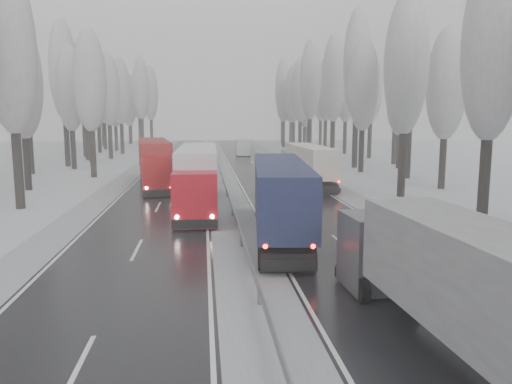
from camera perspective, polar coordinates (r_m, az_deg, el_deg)
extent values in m
plane|color=silver|center=(14.38, 2.23, -18.63)|extent=(260.00, 260.00, 0.00)
cube|color=black|center=(43.74, 3.40, -0.08)|extent=(7.50, 200.00, 0.03)
cube|color=black|center=(43.29, -10.45, -0.29)|extent=(7.50, 200.00, 0.03)
cube|color=#A9ABB1|center=(43.20, -3.49, -0.18)|extent=(3.00, 200.00, 0.04)
cube|color=#A9ABB1|center=(44.81, 9.65, 0.03)|extent=(2.40, 200.00, 0.04)
cube|color=#A9ABB1|center=(43.95, -16.89, -0.38)|extent=(2.40, 200.00, 0.04)
cube|color=slate|center=(43.11, -3.49, 0.58)|extent=(0.06, 200.00, 0.32)
cube|color=slate|center=(41.18, -3.36, -0.21)|extent=(0.12, 0.12, 0.60)
cube|color=slate|center=(72.95, -4.56, 3.60)|extent=(0.12, 0.12, 0.60)
cylinder|color=black|center=(33.20, 24.63, 1.26)|extent=(0.68, 0.68, 5.60)
ellipsoid|color=gray|center=(33.26, 25.51, 15.06)|extent=(3.60, 3.60, 11.45)
cylinder|color=black|center=(43.10, 16.35, 3.21)|extent=(0.68, 0.68, 5.62)
ellipsoid|color=gray|center=(43.15, 16.81, 13.88)|extent=(3.60, 3.60, 11.48)
cylinder|color=black|center=(49.04, 20.53, 3.22)|extent=(0.64, 0.64, 4.94)
ellipsoid|color=gray|center=(48.96, 20.97, 11.46)|extent=(3.60, 3.60, 10.09)
cylinder|color=black|center=(51.90, 16.41, 3.89)|extent=(0.66, 0.66, 5.32)
ellipsoid|color=gray|center=(51.88, 16.77, 12.29)|extent=(3.60, 3.60, 10.88)
cylinder|color=black|center=(56.40, 16.98, 4.72)|extent=(0.72, 0.72, 6.31)
ellipsoid|color=gray|center=(56.58, 17.39, 13.86)|extent=(3.60, 3.60, 12.90)
cylinder|color=black|center=(61.37, 11.94, 4.75)|extent=(0.67, 0.67, 5.38)
ellipsoid|color=gray|center=(61.36, 12.17, 11.92)|extent=(3.60, 3.60, 10.98)
cylinder|color=black|center=(67.29, 16.00, 4.59)|extent=(0.62, 0.62, 4.59)
ellipsoid|color=gray|center=(67.20, 16.23, 10.18)|extent=(3.60, 3.60, 9.39)
cylinder|color=black|center=(66.75, 11.25, 5.74)|extent=(0.76, 0.76, 6.95)
ellipsoid|color=gray|center=(67.03, 11.50, 14.24)|extent=(3.60, 3.60, 14.19)
cylinder|color=black|center=(72.82, 15.54, 5.67)|extent=(0.74, 0.74, 6.59)
ellipsoid|color=gray|center=(73.01, 15.84, 13.07)|extent=(3.60, 3.60, 13.46)
cylinder|color=black|center=(76.52, 8.73, 5.92)|extent=(0.72, 0.72, 6.37)
ellipsoid|color=gray|center=(76.65, 8.88, 12.73)|extent=(3.60, 3.60, 13.01)
cylinder|color=black|center=(82.42, 12.85, 5.85)|extent=(0.70, 0.70, 5.97)
ellipsoid|color=gray|center=(82.49, 13.05, 11.78)|extent=(3.60, 3.60, 12.20)
cylinder|color=black|center=(86.61, 6.14, 6.36)|extent=(0.74, 0.74, 6.65)
ellipsoid|color=gray|center=(86.78, 6.24, 12.65)|extent=(3.60, 3.60, 13.59)
cylinder|color=black|center=(92.30, 10.12, 6.25)|extent=(0.71, 0.71, 6.14)
ellipsoid|color=gray|center=(92.38, 10.26, 11.69)|extent=(3.60, 3.60, 12.54)
cylinder|color=black|center=(96.21, 5.04, 6.42)|extent=(0.71, 0.71, 6.05)
ellipsoid|color=gray|center=(96.28, 5.11, 11.57)|extent=(3.60, 3.60, 12.37)
cylinder|color=black|center=(101.39, 7.91, 6.54)|extent=(0.72, 0.72, 6.30)
ellipsoid|color=gray|center=(101.48, 8.02, 11.63)|extent=(3.60, 3.60, 12.87)
cylinder|color=black|center=(103.60, 4.28, 6.53)|extent=(0.70, 0.70, 5.88)
ellipsoid|color=gray|center=(103.65, 4.33, 11.17)|extent=(3.60, 3.60, 12.00)
cylinder|color=black|center=(108.14, 5.54, 6.32)|extent=(0.64, 0.64, 4.86)
ellipsoid|color=gray|center=(108.09, 5.59, 10.00)|extent=(3.60, 3.60, 9.92)
cylinder|color=black|center=(110.45, 3.15, 6.69)|extent=(0.70, 0.70, 5.98)
ellipsoid|color=gray|center=(110.50, 3.19, 11.12)|extent=(3.60, 3.60, 12.21)
cylinder|color=black|center=(116.17, 7.36, 6.77)|extent=(0.71, 0.71, 6.19)
ellipsoid|color=gray|center=(116.24, 7.44, 11.13)|extent=(3.60, 3.60, 12.64)
cylinder|color=black|center=(120.35, 3.02, 7.05)|extent=(0.75, 0.75, 6.86)
ellipsoid|color=gray|center=(120.50, 3.06, 11.71)|extent=(3.60, 3.60, 14.01)
cylinder|color=black|center=(125.58, 5.90, 6.78)|extent=(0.68, 0.68, 5.55)
ellipsoid|color=gray|center=(125.59, 5.96, 10.40)|extent=(3.60, 3.60, 11.33)
cylinder|color=black|center=(131.06, 3.03, 7.01)|extent=(0.71, 0.71, 6.09)
ellipsoid|color=gray|center=(131.12, 3.06, 10.81)|extent=(3.60, 3.60, 12.45)
cylinder|color=black|center=(135.48, 3.94, 6.92)|extent=(0.67, 0.67, 5.49)
ellipsoid|color=gray|center=(135.48, 3.98, 10.24)|extent=(3.60, 3.60, 11.21)
cylinder|color=black|center=(39.68, -25.55, 2.44)|extent=(0.69, 0.69, 5.83)
ellipsoid|color=gray|center=(39.79, -26.34, 14.45)|extent=(3.60, 3.60, 11.92)
cylinder|color=black|center=(49.64, -24.71, 3.09)|extent=(0.65, 0.65, 5.03)
ellipsoid|color=gray|center=(49.57, -25.24, 11.38)|extent=(3.60, 3.60, 10.28)
cylinder|color=black|center=(57.79, -18.14, 4.31)|extent=(0.67, 0.67, 5.44)
ellipsoid|color=gray|center=(57.80, -18.50, 12.01)|extent=(3.60, 3.60, 11.11)
cylinder|color=black|center=(63.71, -24.38, 4.46)|extent=(0.69, 0.69, 5.72)
ellipsoid|color=gray|center=(63.76, -24.84, 11.80)|extent=(3.60, 3.60, 11.69)
cylinder|color=black|center=(67.51, -20.15, 4.68)|extent=(0.66, 0.66, 5.23)
ellipsoid|color=gray|center=(67.49, -20.48, 11.01)|extent=(3.60, 3.60, 10.68)
cylinder|color=black|center=(71.79, -20.80, 5.40)|extent=(0.74, 0.74, 6.60)
ellipsoid|color=gray|center=(71.98, -21.21, 12.91)|extent=(3.60, 3.60, 13.49)
cylinder|color=black|center=(76.86, -18.34, 5.15)|extent=(0.65, 0.65, 5.16)
ellipsoid|color=gray|center=(76.83, -18.60, 10.64)|extent=(3.60, 3.60, 10.54)
cylinder|color=black|center=(81.04, -18.72, 5.51)|extent=(0.69, 0.69, 5.79)
ellipsoid|color=gray|center=(81.09, -19.01, 11.36)|extent=(3.60, 3.60, 11.84)
cylinder|color=black|center=(83.16, -16.30, 5.63)|extent=(0.68, 0.68, 5.64)
ellipsoid|color=gray|center=(83.19, -16.54, 11.19)|extent=(3.60, 3.60, 11.53)
cylinder|color=black|center=(88.03, -18.97, 5.95)|extent=(0.73, 0.73, 6.56)
ellipsoid|color=gray|center=(88.18, -19.28, 12.04)|extent=(3.60, 3.60, 13.40)
cylinder|color=black|center=(93.05, -15.06, 6.01)|extent=(0.69, 0.69, 5.79)
ellipsoid|color=gray|center=(93.09, -15.26, 11.10)|extent=(3.60, 3.60, 11.84)
cylinder|color=black|center=(97.81, -17.48, 6.26)|extent=(0.74, 0.74, 6.65)
ellipsoid|color=gray|center=(97.95, -17.73, 11.82)|extent=(3.60, 3.60, 13.58)
cylinder|color=black|center=(102.70, -15.69, 6.01)|extent=(0.65, 0.65, 5.12)
ellipsoid|color=gray|center=(102.67, -15.85, 10.08)|extent=(3.60, 3.60, 10.46)
cylinder|color=black|center=(107.13, -16.87, 6.24)|extent=(0.69, 0.69, 5.84)
ellipsoid|color=gray|center=(107.17, -17.07, 10.70)|extent=(3.60, 3.60, 11.92)
cylinder|color=black|center=(112.81, -12.85, 6.70)|extent=(0.74, 0.74, 6.67)
ellipsoid|color=gray|center=(112.94, -13.01, 11.54)|extent=(3.60, 3.60, 13.63)
cylinder|color=black|center=(118.16, -17.04, 6.53)|extent=(0.72, 0.72, 6.31)
ellipsoid|color=gray|center=(118.25, -17.24, 10.89)|extent=(3.60, 3.60, 12.88)
cylinder|color=black|center=(122.03, -11.85, 6.77)|extent=(0.72, 0.72, 6.29)
ellipsoid|color=gray|center=(122.11, -11.98, 10.98)|extent=(3.60, 3.60, 12.84)
cylinder|color=black|center=(126.70, -14.20, 6.43)|extent=(0.64, 0.64, 4.86)
ellipsoid|color=gray|center=(126.66, -14.32, 9.56)|extent=(3.60, 3.60, 9.92)
cylinder|color=black|center=(128.97, -13.12, 6.89)|extent=(0.74, 0.74, 6.63)
ellipsoid|color=gray|center=(129.07, -13.27, 11.09)|extent=(3.60, 3.60, 13.54)
cylinder|color=black|center=(133.30, -14.10, 6.72)|extent=(0.69, 0.69, 5.79)
ellipsoid|color=gray|center=(133.33, -14.23, 10.27)|extent=(3.60, 3.60, 11.82)
cube|color=#49494E|center=(19.17, 14.09, -6.88)|extent=(2.47, 2.56, 2.82)
cube|color=black|center=(20.07, 12.85, -4.21)|extent=(2.16, 0.20, 0.94)
cube|color=black|center=(20.61, 12.59, -9.01)|extent=(2.36, 0.26, 0.47)
cylinder|color=black|center=(18.46, 12.02, -10.87)|extent=(0.38, 0.99, 0.98)
cylinder|color=black|center=(19.23, 17.62, -10.29)|extent=(0.38, 0.99, 0.98)
sphere|color=white|center=(20.22, 10.21, -8.16)|extent=(0.21, 0.21, 0.21)
sphere|color=white|center=(20.87, 14.90, -7.79)|extent=(0.21, 0.21, 0.21)
cube|color=#1D2149|center=(34.61, 2.04, 0.44)|extent=(2.80, 2.90, 3.07)
cube|color=black|center=(35.78, 1.96, 1.87)|extent=(2.35, 0.33, 1.02)
cube|color=black|center=(36.16, 1.94, -1.17)|extent=(2.56, 0.40, 0.51)
cube|color=#131835|center=(26.57, 2.80, 0.31)|extent=(3.89, 13.48, 2.86)
cube|color=black|center=(20.51, 3.81, -8.49)|extent=(2.35, 0.35, 0.46)
cube|color=black|center=(23.35, 3.27, -5.84)|extent=(2.79, 5.82, 0.46)
cube|color=black|center=(21.11, 3.69, -8.58)|extent=(2.35, 0.29, 0.61)
cylinder|color=black|center=(33.96, 0.28, -1.69)|extent=(0.46, 1.09, 1.06)
cylinder|color=black|center=(34.05, 3.90, -1.68)|extent=(0.46, 1.09, 1.06)
cylinder|color=black|center=(22.98, 0.64, -6.68)|extent=(0.46, 1.09, 1.06)
cylinder|color=black|center=(23.12, 6.01, -6.63)|extent=(0.46, 1.09, 1.06)
cylinder|color=black|center=(21.70, 0.71, -7.60)|extent=(0.46, 1.09, 1.06)
cylinder|color=black|center=(21.84, 6.40, -7.54)|extent=(0.46, 1.09, 1.06)
sphere|color=#FF0C05|center=(20.17, 1.08, -6.35)|extent=(0.20, 0.20, 0.20)
sphere|color=#FF0C05|center=(20.31, 6.60, -6.30)|extent=(0.20, 0.20, 0.20)
sphere|color=white|center=(36.10, 0.40, -0.53)|extent=(0.22, 0.22, 0.22)
sphere|color=white|center=(36.18, 3.48, -0.52)|extent=(0.22, 0.22, 0.22)
cube|color=#9D9B8B|center=(55.19, 4.34, 3.32)|extent=(2.42, 2.51, 2.83)
cube|color=black|center=(56.29, 4.11, 4.10)|extent=(2.17, 0.15, 0.94)
cube|color=black|center=(56.54, 4.07, 2.30)|extent=(2.36, 0.20, 0.47)
cube|color=beige|center=(47.95, 6.15, 3.70)|extent=(2.71, 12.33, 2.64)
cube|color=black|center=(42.23, 8.07, 0.24)|extent=(2.17, 0.17, 0.42)
cube|color=black|center=(44.87, 7.13, 0.98)|extent=(2.20, 5.24, 0.42)
cube|color=black|center=(42.75, 7.88, 0.08)|extent=(2.17, 0.11, 0.57)
cylinder|color=black|center=(54.37, 3.47, 2.12)|extent=(0.35, 0.99, 0.98)
cylinder|color=black|center=(54.78, 5.51, 2.15)|extent=(0.35, 0.99, 0.98)
cylinder|color=black|center=(44.30, 6.01, 0.62)|extent=(0.35, 0.99, 0.98)
cylinder|color=black|center=(44.80, 8.48, 0.66)|extent=(0.35, 0.99, 0.98)
cylinder|color=black|center=(43.11, 6.39, 0.40)|extent=(0.35, 0.99, 0.98)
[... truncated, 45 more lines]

